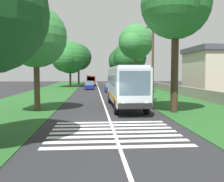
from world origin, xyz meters
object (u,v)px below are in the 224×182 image
at_px(roadside_tree_left_1, 78,58).
at_px(roadside_tree_right_1, 173,7).
at_px(trailing_car_0, 110,88).
at_px(roadside_tree_left_0, 33,39).
at_px(trailing_car_1, 89,86).
at_px(roadside_tree_left_2, 69,58).
at_px(roadside_tree_right_2, 135,43).
at_px(coach_bus, 125,84).
at_px(trailing_car_2, 90,84).
at_px(utility_pole, 153,61).
at_px(roadside_tree_right_3, 129,58).
at_px(roadside_building, 218,70).
at_px(roadside_tree_right_0, 121,62).
at_px(trailing_minibus_0, 91,79).

xyz_separation_m(roadside_tree_left_1, roadside_tree_right_1, (-50.48, -10.38, 1.03)).
bearing_deg(trailing_car_0, roadside_tree_left_0, 159.46).
distance_m(trailing_car_1, roadside_tree_left_2, 11.85).
height_order(roadside_tree_right_1, roadside_tree_right_2, roadside_tree_right_1).
distance_m(coach_bus, roadside_tree_right_1, 7.75).
xyz_separation_m(trailing_car_2, roadside_tree_right_1, (-36.37, -6.88, 7.65)).
height_order(roadside_tree_right_1, utility_pole, roadside_tree_right_1).
height_order(trailing_car_2, roadside_tree_right_3, roadside_tree_right_3).
bearing_deg(coach_bus, roadside_tree_right_3, -8.87).
relative_size(roadside_tree_left_2, roadside_tree_right_2, 0.98).
xyz_separation_m(roadside_tree_left_2, roadside_tree_right_2, (-19.67, -11.85, 1.31)).
bearing_deg(roadside_tree_right_3, utility_pole, 177.42).
distance_m(roadside_tree_right_2, roadside_building, 13.96).
bearing_deg(trailing_car_1, roadside_tree_right_0, -40.41).
distance_m(trailing_car_2, roadside_tree_left_1, 15.97).
height_order(roadside_tree_left_0, roadside_tree_left_1, roadside_tree_left_1).
relative_size(coach_bus, roadside_building, 1.13).
xyz_separation_m(roadside_tree_left_0, roadside_tree_right_3, (30.19, -12.18, 0.18)).
xyz_separation_m(trailing_car_0, roadside_tree_right_1, (-22.18, -3.36, 7.65)).
xyz_separation_m(roadside_tree_left_2, roadside_building, (-19.51, -25.18, -2.83)).
bearing_deg(roadside_tree_left_0, utility_pole, -66.58).
relative_size(roadside_tree_left_2, roadside_tree_right_0, 1.16).
height_order(roadside_tree_left_1, utility_pole, roadside_tree_left_1).
relative_size(trailing_car_0, utility_pole, 0.51).
distance_m(coach_bus, roadside_tree_left_0, 8.78).
distance_m(coach_bus, utility_pole, 5.06).
bearing_deg(roadside_tree_right_2, roadside_tree_left_2, 31.06).
bearing_deg(roadside_building, trailing_car_0, 79.83).
bearing_deg(trailing_car_1, roadside_tree_right_3, -73.79).
xyz_separation_m(roadside_tree_right_0, roadside_tree_right_1, (-37.83, 0.18, 2.57)).
relative_size(utility_pole, roadside_building, 0.85).
bearing_deg(trailing_car_1, roadside_tree_left_1, 9.25).
bearing_deg(roadside_tree_right_3, trailing_car_0, 155.09).
bearing_deg(roadside_tree_left_0, roadside_building, -54.53).
bearing_deg(roadside_tree_right_3, trailing_car_2, 60.22).
height_order(utility_pole, roadside_building, utility_pole).
bearing_deg(roadside_tree_left_1, trailing_car_2, -166.08).
distance_m(roadside_tree_right_1, utility_pole, 7.50).
relative_size(trailing_car_0, roadside_tree_right_0, 0.48).
distance_m(roadside_tree_left_1, utility_pole, 45.37).
bearing_deg(coach_bus, roadside_tree_right_2, -12.72).
bearing_deg(trailing_car_0, roadside_tree_left_2, 26.69).
height_order(coach_bus, trailing_car_2, coach_bus).
xyz_separation_m(trailing_minibus_0, roadside_tree_left_2, (-4.99, 4.96, 4.94)).
xyz_separation_m(roadside_tree_right_0, roadside_tree_right_2, (-18.85, -0.02, 2.04)).
height_order(roadside_tree_left_1, roadside_tree_right_3, roadside_tree_left_1).
xyz_separation_m(roadside_tree_right_3, roadside_building, (-12.65, -12.43, -2.48)).
xyz_separation_m(coach_bus, trailing_car_0, (18.89, 0.02, -1.48)).
bearing_deg(trailing_car_2, roadside_tree_right_0, -78.28).
relative_size(roadside_tree_left_1, roadside_tree_right_3, 1.14).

